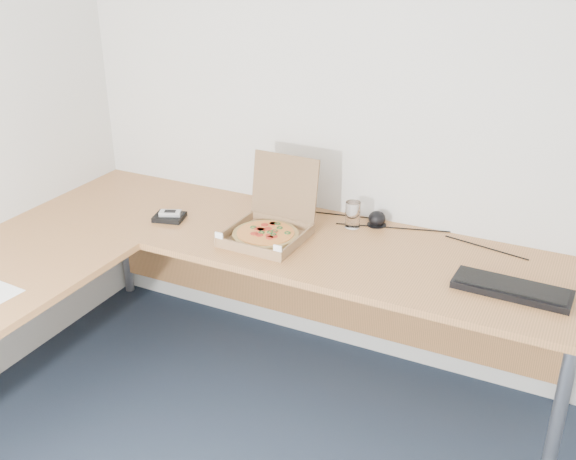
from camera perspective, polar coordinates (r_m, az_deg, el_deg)
The scene contains 9 objects.
room_shell at distance 1.43m, azimuth -6.61°, elevation -7.10°, with size 3.50×3.50×2.50m, color silver, non-canonical shape.
desk at distance 2.80m, azimuth -9.68°, elevation -3.15°, with size 2.50×2.20×0.73m.
pizza_box at distance 2.93m, azimuth -1.73°, elevation -0.00°, with size 0.32×0.37×0.33m.
drinking_glass at distance 3.04m, azimuth 5.49°, elevation 1.30°, with size 0.07×0.07×0.12m, color white.
keyboard at distance 2.66m, azimuth 18.36°, elevation -4.75°, with size 0.43×0.15×0.03m, color black.
wallet at distance 3.17m, azimuth -9.97°, elevation 1.09°, with size 0.13×0.11×0.02m, color black.
phone at distance 3.16m, azimuth -9.90°, elevation 1.41°, with size 0.10×0.05×0.02m, color #B2B5BA.
dome_speaker at distance 3.08m, azimuth 7.52°, elevation 1.03°, with size 0.09×0.09×0.07m, color black.
cable_bundle at distance 3.08m, azimuth 8.81°, elevation 0.20°, with size 0.56×0.04×0.01m, color black, non-canonical shape.
Camera 1 is at (0.68, -1.01, 2.00)m, focal length 42.14 mm.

